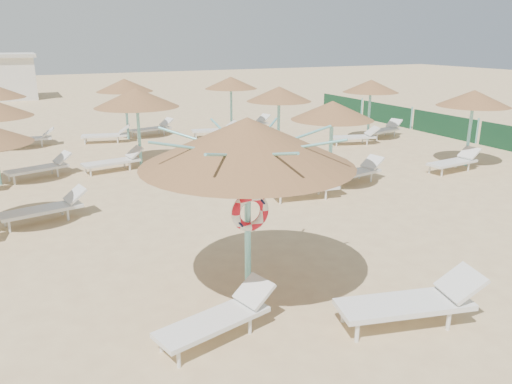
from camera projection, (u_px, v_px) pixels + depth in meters
name	position (u px, v px, depth m)	size (l,w,h in m)	color
ground	(279.00, 300.00, 8.68)	(120.00, 120.00, 0.00)	#D4B781
main_palapa	(247.00, 143.00, 8.02)	(3.53, 3.53, 3.16)	#76CDCC
lounger_main_a	(220.00, 317.00, 7.53)	(2.01, 1.04, 0.70)	silver
lounger_main_b	(414.00, 301.00, 7.85)	(2.40, 1.21, 0.84)	silver
palapa_field	(173.00, 98.00, 17.98)	(19.45, 12.95, 2.72)	#76CDCC
windbreak_fence	(444.00, 125.00, 22.92)	(0.08, 19.84, 1.10)	#1B522A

